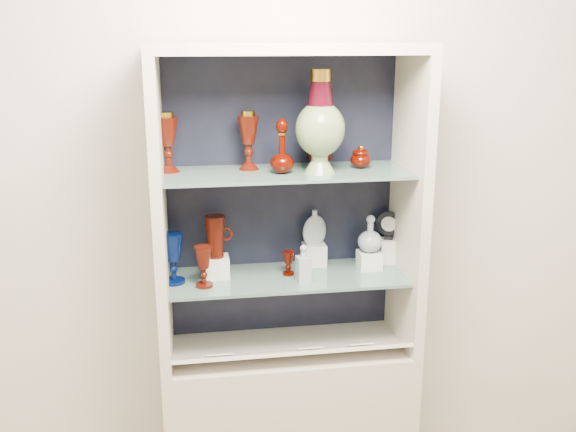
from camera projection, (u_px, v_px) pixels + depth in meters
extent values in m
cube|color=beige|center=(280.00, 178.00, 2.63)|extent=(3.50, 0.02, 2.80)
cube|color=beige|center=(288.00, 427.00, 2.70)|extent=(1.00, 0.40, 0.75)
cube|color=black|center=(281.00, 198.00, 2.62)|extent=(0.98, 0.02, 1.15)
cube|color=beige|center=(160.00, 215.00, 2.37)|extent=(0.04, 0.40, 1.15)
cube|color=beige|center=(409.00, 205.00, 2.51)|extent=(0.04, 0.40, 1.15)
cube|color=beige|center=(288.00, 48.00, 2.28)|extent=(1.00, 0.40, 0.04)
cube|color=slate|center=(287.00, 277.00, 2.54)|extent=(0.92, 0.34, 0.01)
cube|color=slate|center=(287.00, 173.00, 2.42)|extent=(0.92, 0.34, 0.01)
cube|color=beige|center=(292.00, 353.00, 2.48)|extent=(0.92, 0.17, 0.09)
cube|color=white|center=(309.00, 348.00, 2.49)|extent=(0.10, 0.06, 0.03)
cube|color=white|center=(220.00, 355.00, 2.44)|extent=(0.10, 0.06, 0.03)
cube|color=white|center=(360.00, 344.00, 2.52)|extent=(0.10, 0.06, 0.03)
cube|color=silver|center=(216.00, 267.00, 2.51)|extent=(0.10, 0.10, 0.08)
cube|color=silver|center=(314.00, 254.00, 2.64)|extent=(0.09, 0.09, 0.09)
cube|color=silver|center=(369.00, 260.00, 2.61)|extent=(0.09, 0.09, 0.07)
cube|color=silver|center=(388.00, 250.00, 2.67)|extent=(0.08, 0.08, 0.10)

